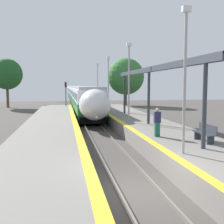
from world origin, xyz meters
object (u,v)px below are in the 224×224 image
(person_waiting, at_px, (157,122))
(lamppost_mid, at_px, (129,78))
(train, at_px, (77,94))
(railway_signal, at_px, (66,94))
(lamppost_near, at_px, (185,72))
(lamppost_far, at_px, (108,80))
(lamppost_farthest, at_px, (98,82))
(platform_bench, at_px, (205,132))

(person_waiting, distance_m, lamppost_mid, 6.62)
(train, bearing_deg, railway_signal, -98.10)
(railway_signal, bearing_deg, lamppost_near, -80.97)
(lamppost_mid, distance_m, lamppost_far, 10.02)
(lamppost_near, xyz_separation_m, lamppost_farthest, (0.00, 30.06, 0.00))
(lamppost_far, bearing_deg, platform_bench, -83.20)
(platform_bench, distance_m, lamppost_mid, 8.68)
(lamppost_mid, relative_size, lamppost_farthest, 1.00)
(railway_signal, relative_size, lamppost_farthest, 0.71)
(train, bearing_deg, lamppost_near, -87.07)
(train, bearing_deg, lamppost_far, -84.76)
(lamppost_mid, height_order, lamppost_farthest, same)
(platform_bench, height_order, person_waiting, person_waiting)
(lamppost_mid, bearing_deg, lamppost_farthest, 90.00)
(lamppost_far, bearing_deg, lamppost_near, -90.00)
(platform_bench, relative_size, railway_signal, 0.41)
(train, relative_size, lamppost_farthest, 11.47)
(lamppost_far, relative_size, lamppost_farthest, 1.00)
(train, xyz_separation_m, lamppost_near, (2.32, -45.32, 2.25))
(train, bearing_deg, lamppost_mid, -86.24)
(person_waiting, distance_m, lamppost_farthest, 26.26)
(lamppost_mid, height_order, lamppost_far, same)
(railway_signal, distance_m, lamppost_far, 10.33)
(person_waiting, height_order, lamppost_farthest, lamppost_farthest)
(railway_signal, xyz_separation_m, lamppost_near, (4.62, -29.11, 1.75))
(lamppost_far, height_order, lamppost_farthest, same)
(lamppost_mid, xyz_separation_m, lamppost_far, (0.00, 10.02, 0.00))
(person_waiting, height_order, railway_signal, railway_signal)
(train, xyz_separation_m, person_waiting, (2.52, -41.39, -0.32))
(train, relative_size, lamppost_far, 11.47)
(train, height_order, lamppost_mid, lamppost_mid)
(train, bearing_deg, platform_bench, -84.11)
(person_waiting, distance_m, lamppost_near, 4.70)
(platform_bench, relative_size, person_waiting, 1.10)
(train, distance_m, lamppost_far, 25.49)
(train, xyz_separation_m, railway_signal, (-2.31, -16.21, 0.50))
(railway_signal, bearing_deg, train, 81.90)
(platform_bench, height_order, railway_signal, railway_signal)
(person_waiting, relative_size, lamppost_mid, 0.27)
(person_waiting, relative_size, lamppost_near, 0.27)
(lamppost_farthest, bearing_deg, person_waiting, -89.56)
(platform_bench, relative_size, lamppost_far, 0.29)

